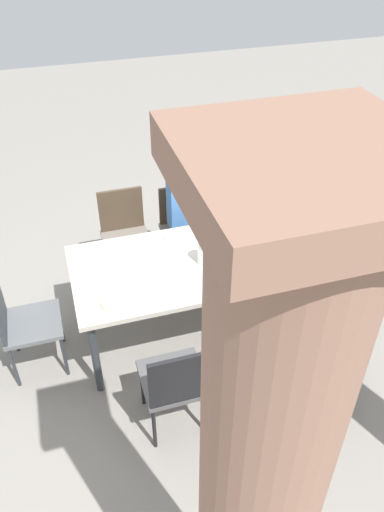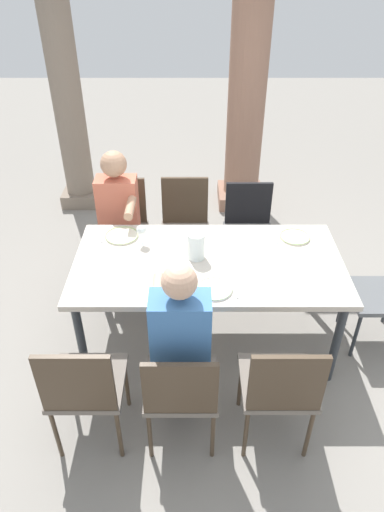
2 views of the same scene
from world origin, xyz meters
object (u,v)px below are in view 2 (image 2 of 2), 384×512
at_px(diner_woman_green, 118,220).
at_px(wine_glass_0, 141,231).
at_px(chair_west_south, 84,386).
at_px(chair_east_south, 280,386).
at_px(chair_mid_north, 185,223).
at_px(plate_0, 122,236).
at_px(diner_man_white, 181,344).
at_px(plate_2, 295,237).
at_px(plate_1, 214,289).
at_px(stone_column_near, 65,85).
at_px(chair_mid_south, 181,389).
at_px(chair_east_north, 248,225).
at_px(stone_column_centre, 248,82).
at_px(water_pitcher, 196,247).
at_px(chair_west_north, 123,223).
at_px(dining_table, 208,268).

height_order(diner_woman_green, wine_glass_0, diner_woman_green).
bearing_deg(chair_west_south, chair_east_south, 0.03).
relative_size(chair_mid_north, plate_0, 3.61).
relative_size(diner_man_white, plate_2, 5.76).
bearing_deg(chair_west_south, diner_man_white, 17.22).
bearing_deg(plate_1, stone_column_near, 119.41).
bearing_deg(chair_mid_south, plate_1, 70.00).
bearing_deg(chair_east_north, chair_mid_north, 179.52).
relative_size(diner_man_white, plate_1, 5.54).
height_order(chair_west_south, stone_column_centre, stone_column_centre).
xyz_separation_m(plate_0, water_pitcher, (0.57, -0.27, 0.08)).
distance_m(chair_east_north, stone_column_centre, 1.65).
height_order(chair_east_south, plate_0, chair_east_south).
xyz_separation_m(plate_0, plate_1, (0.69, -0.64, 0.00)).
bearing_deg(stone_column_centre, chair_west_south, -110.74).
xyz_separation_m(diner_man_white, stone_column_near, (-1.26, 3.02, 0.67)).
height_order(plate_0, plate_2, same).
relative_size(chair_mid_south, stone_column_near, 0.31).
bearing_deg(plate_1, wine_glass_0, 133.85).
bearing_deg(chair_east_south, chair_mid_south, 179.69).
bearing_deg(stone_column_centre, diner_woman_green, -127.41).
height_order(chair_mid_north, chair_east_north, chair_mid_north).
bearing_deg(plate_1, chair_west_north, 122.06).
distance_m(dining_table, chair_mid_south, 0.95).
bearing_deg(chair_mid_north, water_pitcher, -83.80).
height_order(chair_east_north, stone_column_near, stone_column_near).
height_order(chair_east_north, water_pitcher, water_pitcher).
distance_m(stone_column_near, water_pitcher, 2.67).
height_order(chair_west_south, chair_mid_north, chair_mid_north).
xyz_separation_m(stone_column_near, plate_0, (0.79, -1.97, -0.60)).
bearing_deg(stone_column_near, chair_mid_north, -47.42).
distance_m(diner_woman_green, plate_0, 0.41).
height_order(diner_man_white, plate_1, diner_man_white).
distance_m(chair_west_south, plate_2, 1.88).
bearing_deg(chair_mid_north, stone_column_near, 132.58).
bearing_deg(water_pitcher, plate_2, 18.56).
distance_m(plate_2, water_pitcher, 0.81).
bearing_deg(plate_1, chair_east_north, 73.47).
xyz_separation_m(chair_west_south, stone_column_near, (-0.70, 3.20, 0.84)).
relative_size(chair_east_north, diner_man_white, 0.66).
relative_size(stone_column_centre, wine_glass_0, 17.67).
height_order(diner_woman_green, plate_2, diner_woman_green).
bearing_deg(chair_west_north, wine_glass_0, -69.91).
relative_size(chair_east_north, water_pitcher, 4.38).
bearing_deg(dining_table, plate_2, 23.97).
bearing_deg(diner_woman_green, diner_man_white, -68.85).
xyz_separation_m(stone_column_centre, plate_1, (-0.43, -2.61, -0.63)).
height_order(chair_west_south, plate_2, chair_west_south).
bearing_deg(chair_east_south, wine_glass_0, 128.23).
height_order(stone_column_centre, plate_1, stone_column_centre).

